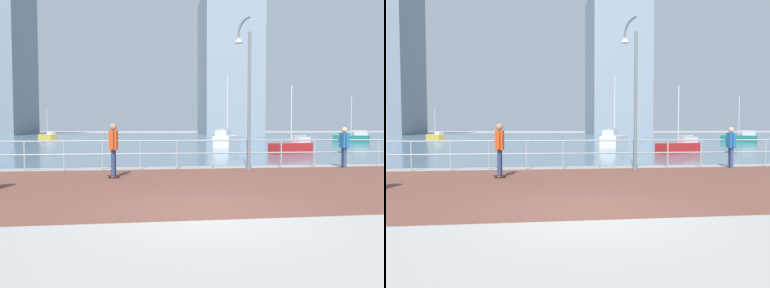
{
  "view_description": "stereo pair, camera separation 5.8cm",
  "coord_description": "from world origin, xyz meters",
  "views": [
    {
      "loc": [
        -1.08,
        -6.67,
        1.61
      ],
      "look_at": [
        0.25,
        4.13,
        1.1
      ],
      "focal_mm": 33.05,
      "sensor_mm": 36.0,
      "label": 1
    },
    {
      "loc": [
        -1.02,
        -6.67,
        1.61
      ],
      "look_at": [
        0.25,
        4.13,
        1.1
      ],
      "focal_mm": 33.05,
      "sensor_mm": 36.0,
      "label": 2
    }
  ],
  "objects": [
    {
      "name": "sailboat_blue",
      "position": [
        20.69,
        28.89,
        0.47
      ],
      "size": [
        3.3,
        3.19,
        4.93
      ],
      "color": "#197266",
      "rests_on": "ground"
    },
    {
      "name": "sailboat_teal",
      "position": [
        -14.78,
        43.75,
        0.4
      ],
      "size": [
        2.84,
        2.62,
        4.15
      ],
      "color": "gold",
      "rests_on": "ground"
    },
    {
      "name": "sailboat_ivory",
      "position": [
        7.8,
        14.34,
        0.4
      ],
      "size": [
        3.12,
        2.11,
        4.22
      ],
      "color": "#B21E1E",
      "rests_on": "ground"
    },
    {
      "name": "sailboat_gray",
      "position": [
        5.4,
        22.14,
        0.57
      ],
      "size": [
        3.13,
        4.4,
        6.0
      ],
      "color": "white",
      "rests_on": "ground"
    },
    {
      "name": "waterfront_railing",
      "position": [
        0.0,
        6.89,
        0.78
      ],
      "size": [
        25.25,
        0.06,
        1.13
      ],
      "color": "#9EADB7",
      "rests_on": "ground"
    },
    {
      "name": "lamppost",
      "position": [
        2.6,
        6.41,
        3.19
      ],
      "size": [
        0.59,
        0.72,
        5.76
      ],
      "color": "slate",
      "rests_on": "ground"
    },
    {
      "name": "skateboarder",
      "position": [
        -2.18,
        4.7,
        1.05
      ],
      "size": [
        0.41,
        0.55,
        1.74
      ],
      "color": "black",
      "rests_on": "ground"
    },
    {
      "name": "bystander",
      "position": [
        6.67,
        6.54,
        0.95
      ],
      "size": [
        0.25,
        0.55,
        1.63
      ],
      "color": "#384C7A",
      "rests_on": "ground"
    },
    {
      "name": "brick_paving",
      "position": [
        0.0,
        3.1,
        0.0
      ],
      "size": [
        28.0,
        7.58,
        0.01
      ],
      "primitive_type": "cube",
      "color": "brown",
      "rests_on": "ground"
    },
    {
      "name": "ground",
      "position": [
        0.0,
        40.0,
        0.0
      ],
      "size": [
        220.0,
        220.0,
        0.0
      ],
      "primitive_type": "plane",
      "color": "#ADAAA5"
    },
    {
      "name": "tower_steel",
      "position": [
        18.46,
        77.91,
        16.61
      ],
      "size": [
        13.44,
        14.81,
        34.88
      ],
      "color": "#8493A3",
      "rests_on": "ground"
    },
    {
      "name": "harbor_water",
      "position": [
        0.0,
        51.89,
        0.0
      ],
      "size": [
        180.0,
        88.0,
        0.0
      ],
      "primitive_type": "cube",
      "color": "slate",
      "rests_on": "ground"
    }
  ]
}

